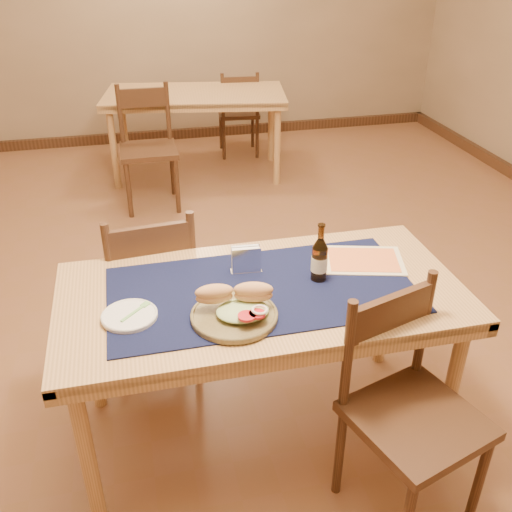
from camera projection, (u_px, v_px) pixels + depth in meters
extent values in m
cube|color=brown|center=(229.00, 326.00, 3.31)|extent=(6.00, 7.00, 0.02)
cylinder|color=tan|center=(87.00, 455.00, 2.04)|extent=(0.06, 0.06, 0.71)
cylinder|color=tan|center=(451.00, 391.00, 2.32)|extent=(0.06, 0.06, 0.71)
cylinder|color=tan|center=(90.00, 345.00, 2.58)|extent=(0.06, 0.06, 0.71)
cylinder|color=tan|center=(385.00, 304.00, 2.86)|extent=(0.06, 0.06, 0.71)
cube|color=tan|center=(262.00, 294.00, 2.27)|extent=(1.60, 0.80, 0.04)
cube|color=#0F1237|center=(262.00, 289.00, 2.25)|extent=(1.20, 0.60, 0.01)
cube|color=#442918|center=(169.00, 134.00, 6.21)|extent=(6.00, 0.06, 0.10)
cylinder|color=tan|center=(114.00, 149.00, 4.89)|extent=(0.06, 0.06, 0.71)
cylinder|color=tan|center=(277.00, 146.00, 4.96)|extent=(0.06, 0.06, 0.71)
cylinder|color=tan|center=(124.00, 127.00, 5.43)|extent=(0.06, 0.06, 0.71)
cylinder|color=tan|center=(271.00, 124.00, 5.50)|extent=(0.06, 0.06, 0.71)
cube|color=tan|center=(195.00, 95.00, 5.01)|extent=(1.68, 1.04, 0.04)
cylinder|color=#442918|center=(182.00, 298.00, 3.13)|extent=(0.04, 0.04, 0.46)
cylinder|color=#442918|center=(115.00, 310.00, 3.03)|extent=(0.04, 0.04, 0.46)
cylinder|color=#442918|center=(197.00, 338.00, 2.83)|extent=(0.04, 0.04, 0.46)
cylinder|color=#442918|center=(123.00, 352.00, 2.73)|extent=(0.04, 0.04, 0.46)
cube|color=#442918|center=(150.00, 286.00, 2.82)|extent=(0.46, 0.46, 0.04)
cube|color=#442918|center=(150.00, 241.00, 2.48)|extent=(0.37, 0.06, 0.14)
cylinder|color=#442918|center=(193.00, 258.00, 2.59)|extent=(0.04, 0.04, 0.47)
cylinder|color=#442918|center=(111.00, 271.00, 2.49)|extent=(0.04, 0.04, 0.47)
cylinder|color=#442918|center=(480.00, 478.00, 2.11)|extent=(0.04, 0.04, 0.46)
cylinder|color=#442918|center=(340.00, 451.00, 2.22)|extent=(0.04, 0.04, 0.46)
cylinder|color=#442918|center=(409.00, 415.00, 2.38)|extent=(0.04, 0.04, 0.46)
cube|color=#442918|center=(416.00, 420.00, 2.05)|extent=(0.54, 0.54, 0.04)
cube|color=#442918|center=(391.00, 313.00, 2.01)|extent=(0.36, 0.14, 0.14)
cylinder|color=#442918|center=(348.00, 357.00, 1.99)|extent=(0.04, 0.04, 0.47)
cylinder|color=#442918|center=(424.00, 324.00, 2.16)|extent=(0.04, 0.04, 0.47)
cylinder|color=#442918|center=(129.00, 189.00, 4.43)|extent=(0.04, 0.04, 0.47)
cylinder|color=#442918|center=(177.00, 185.00, 4.50)|extent=(0.04, 0.04, 0.47)
cylinder|color=#442918|center=(127.00, 172.00, 4.75)|extent=(0.04, 0.04, 0.47)
cylinder|color=#442918|center=(172.00, 168.00, 4.82)|extent=(0.04, 0.04, 0.47)
cube|color=#442918|center=(149.00, 151.00, 4.51)|extent=(0.44, 0.44, 0.04)
cube|color=#442918|center=(143.00, 98.00, 4.49)|extent=(0.38, 0.03, 0.15)
cylinder|color=#442918|center=(120.00, 115.00, 4.52)|extent=(0.04, 0.04, 0.48)
cylinder|color=#442918|center=(168.00, 112.00, 4.59)|extent=(0.04, 0.04, 0.48)
cylinder|color=#442918|center=(253.00, 128.00, 5.91)|extent=(0.03, 0.03, 0.41)
cylinder|color=#442918|center=(221.00, 129.00, 5.87)|extent=(0.03, 0.03, 0.41)
cylinder|color=#442918|center=(257.00, 138.00, 5.63)|extent=(0.03, 0.03, 0.41)
cylinder|color=#442918|center=(224.00, 139.00, 5.59)|extent=(0.03, 0.03, 0.41)
cube|color=#442918|center=(238.00, 113.00, 5.65)|extent=(0.42, 0.42, 0.04)
cube|color=#442918|center=(240.00, 84.00, 5.34)|extent=(0.33, 0.06, 0.13)
cylinder|color=#442918|center=(257.00, 95.00, 5.41)|extent=(0.03, 0.03, 0.42)
cylinder|color=#442918|center=(223.00, 96.00, 5.37)|extent=(0.03, 0.03, 0.42)
cylinder|color=brown|center=(234.00, 316.00, 2.08)|extent=(0.32, 0.32, 0.02)
torus|color=brown|center=(234.00, 314.00, 2.08)|extent=(0.32, 0.32, 0.01)
ellipsoid|color=#BAD290|center=(243.00, 311.00, 2.06)|extent=(0.19, 0.16, 0.03)
ellipsoid|color=tan|center=(214.00, 294.00, 2.07)|extent=(0.14, 0.07, 0.08)
ellipsoid|color=tan|center=(253.00, 292.00, 2.08)|extent=(0.15, 0.09, 0.08)
cylinder|color=red|center=(247.00, 316.00, 2.00)|extent=(0.06, 0.06, 0.01)
cylinder|color=red|center=(257.00, 314.00, 2.01)|extent=(0.06, 0.06, 0.01)
torus|color=white|center=(260.00, 310.00, 2.01)|extent=(0.06, 0.06, 0.01)
cylinder|color=silver|center=(129.00, 316.00, 2.08)|extent=(0.21, 0.21, 0.01)
torus|color=silver|center=(129.00, 314.00, 2.08)|extent=(0.20, 0.20, 0.01)
cube|color=#74BC67|center=(132.00, 314.00, 2.08)|extent=(0.09, 0.09, 0.00)
cube|color=#74BC67|center=(145.00, 304.00, 2.13)|extent=(0.04, 0.04, 0.00)
cylinder|color=#45290C|center=(319.00, 263.00, 2.28)|extent=(0.06, 0.06, 0.14)
cone|color=#45290C|center=(320.00, 244.00, 2.24)|extent=(0.06, 0.06, 0.04)
cylinder|color=#45290C|center=(321.00, 233.00, 2.21)|extent=(0.02, 0.02, 0.06)
cylinder|color=#45290C|center=(322.00, 225.00, 2.20)|extent=(0.03, 0.03, 0.01)
cylinder|color=#F5F1C4|center=(319.00, 263.00, 2.28)|extent=(0.07, 0.07, 0.06)
cube|color=silver|center=(246.00, 270.00, 2.37)|extent=(0.13, 0.05, 0.00)
cube|color=silver|center=(247.00, 261.00, 2.33)|extent=(0.12, 0.01, 0.11)
cube|color=silver|center=(245.00, 256.00, 2.36)|extent=(0.12, 0.01, 0.11)
cube|color=white|center=(246.00, 260.00, 2.34)|extent=(0.12, 0.04, 0.10)
cube|color=#3D93C3|center=(247.00, 260.00, 2.33)|extent=(0.08, 0.01, 0.04)
cube|color=beige|center=(363.00, 260.00, 2.44)|extent=(0.39, 0.33, 0.00)
cube|color=orange|center=(363.00, 260.00, 2.44)|extent=(0.33, 0.27, 0.00)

